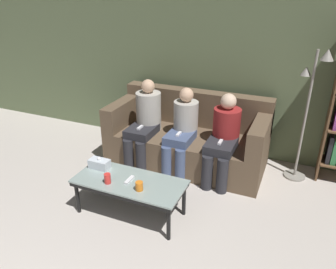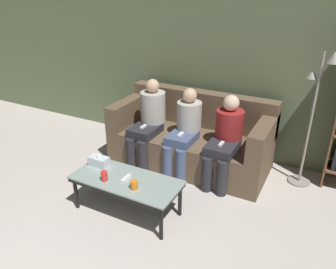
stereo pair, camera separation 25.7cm
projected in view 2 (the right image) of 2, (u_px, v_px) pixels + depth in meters
wall_back at (210, 58)px, 4.34m from camera, size 12.00×0.06×2.60m
couch at (192, 139)px, 4.33m from camera, size 2.03×0.92×0.91m
coffee_table at (126, 182)px, 3.34m from camera, size 1.13×0.50×0.40m
cup_near_left at (104, 176)px, 3.28m from camera, size 0.07×0.07×0.10m
cup_near_right at (134, 185)px, 3.15m from camera, size 0.07×0.07×0.09m
tissue_box at (99, 161)px, 3.56m from camera, size 0.22×0.12×0.13m
game_remote at (126, 178)px, 3.32m from camera, size 0.04×0.15×0.02m
standing_lamp at (315, 107)px, 3.59m from camera, size 0.31×0.26×1.59m
seated_person_left_end at (149, 120)px, 4.27m from camera, size 0.33×0.65×1.11m
seated_person_mid_left at (185, 129)px, 4.05m from camera, size 0.31×0.62×1.06m
seated_person_mid_right at (225, 138)px, 3.83m from camera, size 0.33×0.65×1.05m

